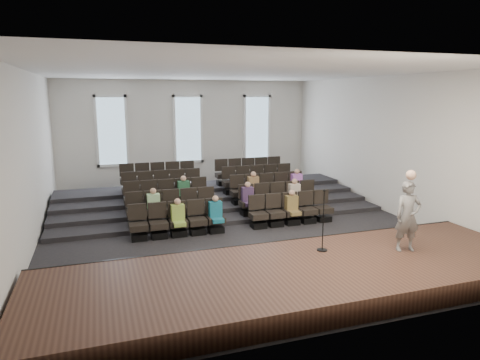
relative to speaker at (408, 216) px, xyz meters
name	(u,v)px	position (x,y,z in m)	size (l,w,h in m)	color
ground	(232,225)	(-2.96, 4.96, -1.37)	(14.00, 14.00, 0.00)	black
ceiling	(231,72)	(-2.96, 4.96, 3.64)	(12.00, 14.00, 0.02)	white
wall_back	(188,133)	(-2.96, 11.98, 1.13)	(12.00, 0.04, 5.00)	silver
wall_front	(353,200)	(-2.96, -2.06, 1.13)	(12.00, 0.04, 5.00)	silver
wall_left	(28,160)	(-8.98, 4.96, 1.13)	(0.04, 14.00, 5.00)	silver
wall_right	(387,144)	(3.06, 4.96, 1.13)	(0.04, 14.00, 5.00)	silver
stage	(300,278)	(-2.96, -0.14, -1.12)	(11.80, 3.60, 0.50)	#43291C
stage_lip	(270,251)	(-2.96, 1.63, -1.12)	(11.80, 0.06, 0.52)	black
risers	(209,198)	(-2.96, 8.13, -1.18)	(11.80, 4.80, 0.60)	black
seating_rows	(219,195)	(-2.96, 6.50, -0.69)	(6.80, 4.70, 1.67)	black
windows	(188,129)	(-2.96, 11.91, 1.33)	(8.44, 0.10, 3.24)	white
audience	(238,197)	(-2.62, 5.41, -0.54)	(6.05, 2.64, 1.10)	#8EAB44
speaker	(408,216)	(0.00, 0.00, 0.00)	(0.64, 0.42, 1.75)	slate
mic_stand	(323,232)	(-1.97, 0.64, -0.41)	(0.26, 0.26, 1.56)	black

